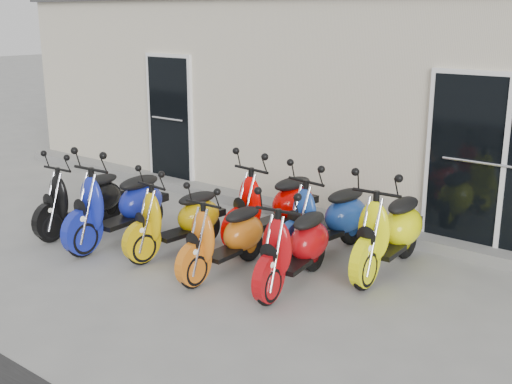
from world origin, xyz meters
TOP-DOWN VIEW (x-y plane):
  - ground at (0.00, 0.00)m, footprint 80.00×80.00m
  - building at (0.00, 5.20)m, footprint 14.00×6.00m
  - front_step at (0.00, 2.02)m, footprint 14.00×0.40m
  - door_left at (-3.20, 2.17)m, footprint 1.07×0.08m
  - door_right at (2.60, 2.17)m, footprint 2.02×0.08m
  - scooter_front_black at (-2.30, -0.42)m, footprint 0.72×1.68m
  - scooter_front_blue at (-1.52, -0.42)m, footprint 0.80×1.88m
  - scooter_front_orange_a at (-0.65, -0.20)m, footprint 0.74×1.66m
  - scooter_front_orange_b at (0.27, -0.32)m, footprint 0.61×1.59m
  - scooter_front_red at (1.12, -0.12)m, footprint 0.82×1.72m
  - scooter_back_red at (0.04, 0.90)m, footprint 0.82×1.85m
  - scooter_back_blue at (0.86, 0.93)m, footprint 0.85×1.80m
  - scooter_back_yellow at (1.75, 0.90)m, footprint 0.77×1.84m

SIDE VIEW (x-z plane):
  - ground at x=0.00m, z-range 0.00..0.00m
  - front_step at x=0.00m, z-range 0.00..0.15m
  - scooter_front_orange_b at x=0.27m, z-range 0.00..1.16m
  - scooter_front_orange_a at x=-0.65m, z-range 0.00..1.19m
  - scooter_front_black at x=-2.30m, z-range 0.00..1.21m
  - scooter_front_red at x=1.12m, z-range 0.00..1.22m
  - scooter_back_blue at x=0.86m, z-range 0.00..1.28m
  - scooter_back_red at x=0.04m, z-range 0.00..1.32m
  - scooter_back_yellow at x=1.75m, z-range 0.00..1.33m
  - scooter_front_blue at x=-1.52m, z-range 0.00..1.36m
  - door_left at x=-3.20m, z-range 0.15..2.37m
  - door_right at x=2.60m, z-range 0.15..2.37m
  - building at x=0.00m, z-range 0.00..3.20m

